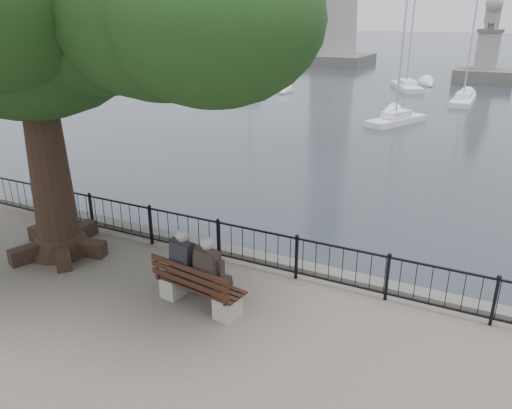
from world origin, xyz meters
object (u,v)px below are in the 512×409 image
Objects in this scene: person_left at (189,267)px; person_right at (213,276)px; lion_monument at (486,61)px; bench at (198,291)px.

person_left is 1.00× the size of person_right.
lion_monument is at bearing 86.96° from person_left.
lion_monument is at bearing 87.68° from person_right.
bench is 0.51m from person_right.
person_right reaches higher than bench.
person_left is 0.63m from person_right.
person_right is 49.37m from lion_monument.
bench is 0.24× the size of lion_monument.
person_left is (-0.30, 0.15, 0.39)m from bench.
person_right is at bearing -7.88° from person_left.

